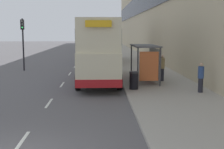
{
  "coord_description": "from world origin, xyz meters",
  "views": [
    {
      "loc": [
        2.53,
        -8.07,
        3.52
      ],
      "look_at": [
        3.72,
        21.91,
        -0.59
      ],
      "focal_mm": 50.0,
      "sensor_mm": 36.0,
      "label": 1
    }
  ],
  "objects": [
    {
      "name": "double_decker_bus_ahead",
      "position": [
        2.6,
        28.35,
        2.29
      ],
      "size": [
        2.85,
        11.15,
        4.3
      ],
      "color": "beige",
      "rests_on": "ground_plane"
    },
    {
      "name": "lane_mark_2",
      "position": [
        0.0,
        12.66,
        0.01
      ],
      "size": [
        0.12,
        2.0,
        0.01
      ],
      "color": "silver",
      "rests_on": "ground_plane"
    },
    {
      "name": "pavement",
      "position": [
        6.5,
        38.5,
        0.07
      ],
      "size": [
        5.0,
        93.0,
        0.14
      ],
      "color": "#A39E93",
      "rests_on": "ground_plane"
    },
    {
      "name": "double_decker_bus_near",
      "position": [
        2.47,
        14.06,
        2.29
      ],
      "size": [
        2.85,
        10.96,
        4.3
      ],
      "color": "beige",
      "rests_on": "ground_plane"
    },
    {
      "name": "pedestrian_1",
      "position": [
        8.19,
        8.98,
        1.0
      ],
      "size": [
        0.33,
        0.33,
        1.68
      ],
      "color": "#23232D",
      "rests_on": "ground_plane"
    },
    {
      "name": "lane_mark_0",
      "position": [
        0.0,
        1.7,
        0.01
      ],
      "size": [
        0.12,
        2.0,
        0.01
      ],
      "color": "silver",
      "rests_on": "ground_plane"
    },
    {
      "name": "pedestrian_at_shelter",
      "position": [
        6.83,
        13.16,
        1.07
      ],
      "size": [
        0.36,
        0.36,
        1.82
      ],
      "color": "#23232D",
      "rests_on": "ground_plane"
    },
    {
      "name": "lane_mark_3",
      "position": [
        0.0,
        18.14,
        0.01
      ],
      "size": [
        0.12,
        2.0,
        0.01
      ],
      "color": "silver",
      "rests_on": "ground_plane"
    },
    {
      "name": "car_0",
      "position": [
        2.05,
        60.53,
        0.85
      ],
      "size": [
        2.07,
        4.56,
        1.71
      ],
      "color": "navy",
      "rests_on": "ground_plane"
    },
    {
      "name": "traffic_light_far_kerb",
      "position": [
        -4.4,
        20.56,
        3.18
      ],
      "size": [
        0.3,
        0.32,
        4.71
      ],
      "color": "black",
      "rests_on": "ground_plane"
    },
    {
      "name": "lane_mark_1",
      "position": [
        0.0,
        7.18,
        0.01
      ],
      "size": [
        0.12,
        2.0,
        0.01
      ],
      "color": "silver",
      "rests_on": "ground_plane"
    },
    {
      "name": "litter_bin",
      "position": [
        4.55,
        10.1,
        0.67
      ],
      "size": [
        0.55,
        0.55,
        1.05
      ],
      "color": "black",
      "rests_on": "ground_plane"
    },
    {
      "name": "lane_mark_4",
      "position": [
        0.0,
        23.63,
        0.01
      ],
      "size": [
        0.12,
        2.0,
        0.01
      ],
      "color": "silver",
      "rests_on": "ground_plane"
    },
    {
      "name": "bus_shelter",
      "position": [
        5.77,
        12.73,
        1.88
      ],
      "size": [
        1.6,
        4.2,
        2.48
      ],
      "color": "#4C4C51",
      "rests_on": "ground_plane"
    }
  ]
}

